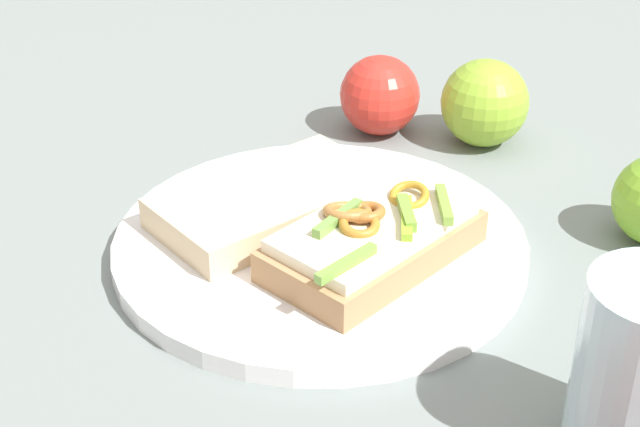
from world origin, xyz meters
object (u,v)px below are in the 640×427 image
at_px(bread_slice_side, 273,200).
at_px(apple_2, 485,103).
at_px(sandwich, 371,241).
at_px(plate, 320,245).
at_px(apple_3, 380,95).

xyz_separation_m(bread_slice_side, apple_2, (-0.23, 0.04, 0.01)).
distance_m(sandwich, apple_2, 0.25).
bearing_deg(apple_2, plate, 1.38).
bearing_deg(bread_slice_side, sandwich, 97.68).
bearing_deg(apple_2, bread_slice_side, -10.50).
bearing_deg(sandwich, plate, -89.48).
bearing_deg(plate, apple_3, -154.89).
distance_m(plate, apple_3, 0.22).
relative_size(sandwich, bread_slice_side, 0.93).
relative_size(plate, apple_3, 4.17).
height_order(sandwich, bread_slice_side, sandwich).
xyz_separation_m(plate, apple_3, (-0.20, -0.09, 0.03)).
distance_m(bread_slice_side, apple_2, 0.24).
distance_m(plate, apple_2, 0.24).
height_order(bread_slice_side, apple_2, apple_2).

